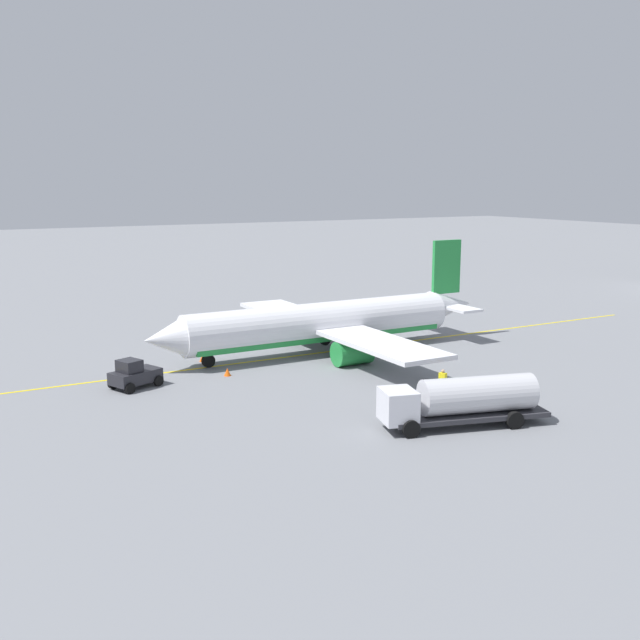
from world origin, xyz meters
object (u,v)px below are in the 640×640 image
(fuel_tanker, at_px, (462,400))
(safety_cone_wingtip, at_px, (227,372))
(safety_cone_nose, at_px, (203,357))
(airplane, at_px, (325,324))
(pushback_tug, at_px, (134,375))
(refueling_worker, at_px, (443,381))

(fuel_tanker, distance_m, safety_cone_wingtip, 20.25)
(safety_cone_nose, bearing_deg, fuel_tanker, 109.20)
(safety_cone_nose, bearing_deg, safety_cone_wingtip, 90.39)
(safety_cone_nose, bearing_deg, airplane, 168.91)
(pushback_tug, height_order, refueling_worker, pushback_tug)
(fuel_tanker, distance_m, safety_cone_nose, 25.30)
(safety_cone_nose, height_order, safety_cone_wingtip, safety_cone_nose)
(refueling_worker, bearing_deg, safety_cone_wingtip, -44.80)
(airplane, relative_size, safety_cone_nose, 47.10)
(refueling_worker, bearing_deg, airplane, -85.40)
(fuel_tanker, relative_size, pushback_tug, 2.69)
(fuel_tanker, distance_m, refueling_worker, 7.57)
(fuel_tanker, xyz_separation_m, refueling_worker, (-3.70, -6.55, -0.91))
(pushback_tug, bearing_deg, safety_cone_nose, -144.37)
(safety_cone_nose, distance_m, safety_cone_wingtip, 5.43)
(safety_cone_nose, relative_size, safety_cone_wingtip, 1.12)
(airplane, height_order, safety_cone_wingtip, airplane)
(pushback_tug, bearing_deg, airplane, -170.27)
(pushback_tug, xyz_separation_m, safety_cone_nose, (-7.27, -5.21, -0.66))
(airplane, height_order, fuel_tanker, airplane)
(safety_cone_nose, xyz_separation_m, safety_cone_wingtip, (-0.04, 5.43, -0.04))
(refueling_worker, distance_m, safety_cone_nose, 21.08)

